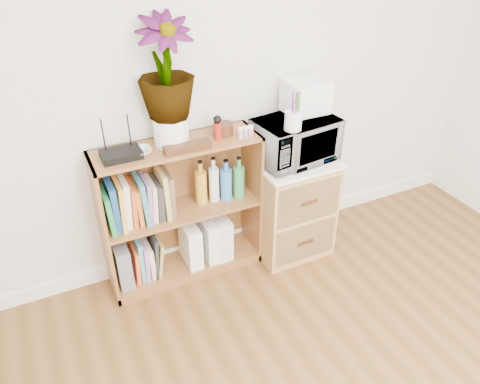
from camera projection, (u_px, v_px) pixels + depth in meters
skirting_board at (225, 238)px, 3.41m from camera, size 4.00×0.02×0.10m
bookshelf at (182, 212)px, 2.94m from camera, size 1.00×0.30×0.95m
wicker_unit at (290, 206)px, 3.22m from camera, size 0.50×0.45×0.70m
microwave at (295, 140)px, 2.94m from camera, size 0.54×0.39×0.28m
pen_cup at (293, 121)px, 2.72m from camera, size 0.10×0.10×0.11m
small_appliance at (306, 96)px, 2.92m from camera, size 0.26×0.22×0.21m
router at (121, 154)px, 2.54m from camera, size 0.22×0.15×0.04m
white_bowl at (140, 152)px, 2.57m from camera, size 0.13×0.13×0.03m
plant_pot at (171, 130)px, 2.65m from camera, size 0.20×0.20×0.17m
potted_plant at (166, 68)px, 2.45m from camera, size 0.31×0.31×0.55m
trinket_box at (187, 147)px, 2.61m from camera, size 0.27×0.07×0.04m
kokeshi_doll at (218, 131)px, 2.72m from camera, size 0.05×0.05×0.10m
wooden_bowl at (223, 129)px, 2.78m from camera, size 0.12×0.12×0.07m
paint_jars at (246, 134)px, 2.75m from camera, size 0.10×0.04×0.05m
file_box at (122, 263)px, 2.93m from camera, size 0.09×0.23×0.29m
magazine_holder_left at (190, 243)px, 3.09m from camera, size 0.09×0.24×0.29m
magazine_holder_mid at (209, 238)px, 3.14m from camera, size 0.09×0.23×0.29m
magazine_holder_right at (220, 235)px, 3.16m from camera, size 0.09×0.24×0.30m
cookbooks at (138, 201)px, 2.76m from camera, size 0.41×0.20×0.30m
liquor_bottles at (232, 177)px, 2.98m from camera, size 0.49×0.07×0.31m
lower_books at (146, 257)px, 3.00m from camera, size 0.20×0.19×0.30m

